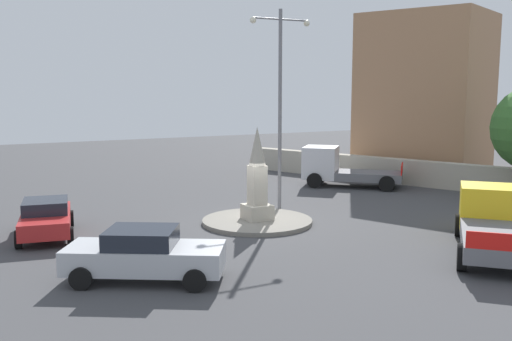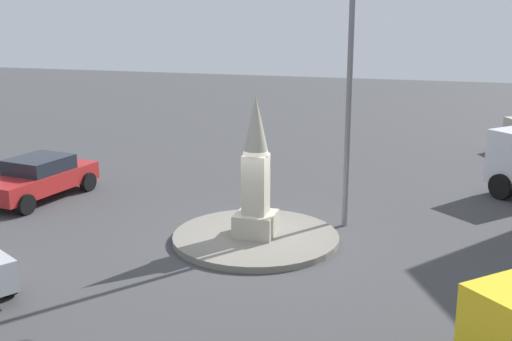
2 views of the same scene
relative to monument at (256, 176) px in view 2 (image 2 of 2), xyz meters
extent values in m
plane|color=#424244|center=(0.00, 0.00, -1.80)|extent=(80.00, 80.00, 0.00)
cylinder|color=gray|center=(0.00, 0.00, -1.71)|extent=(4.48, 4.48, 0.17)
cube|color=#B2AA99|center=(0.00, 0.00, -1.32)|extent=(1.04, 1.04, 0.61)
cube|color=#B2AA99|center=(0.00, 0.00, -0.21)|extent=(0.63, 0.63, 1.60)
cone|color=#B2AA99|center=(0.00, 0.00, 1.37)|extent=(0.69, 0.69, 1.56)
cylinder|color=slate|center=(2.12, 1.89, 2.63)|extent=(0.16, 0.16, 8.85)
cylinder|color=black|center=(-4.27, -4.76, -1.48)|extent=(0.66, 0.51, 0.64)
cube|color=#B22323|center=(-7.91, 1.76, -1.18)|extent=(2.37, 4.29, 0.59)
cube|color=#1E232D|center=(-7.89, 1.88, -0.66)|extent=(1.86, 2.08, 0.46)
cylinder|color=black|center=(-7.31, 0.22, -1.48)|extent=(0.33, 0.67, 0.64)
cylinder|color=black|center=(-6.82, 3.02, -1.48)|extent=(0.33, 0.67, 0.64)
cylinder|color=black|center=(-8.51, 3.31, -1.48)|extent=(0.33, 0.67, 0.64)
cylinder|color=black|center=(6.64, 5.91, -1.38)|extent=(0.80, 0.78, 0.84)
camera|label=1|loc=(-10.51, -20.21, 3.69)|focal=40.19mm
camera|label=2|loc=(4.55, -15.78, 4.41)|focal=45.37mm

